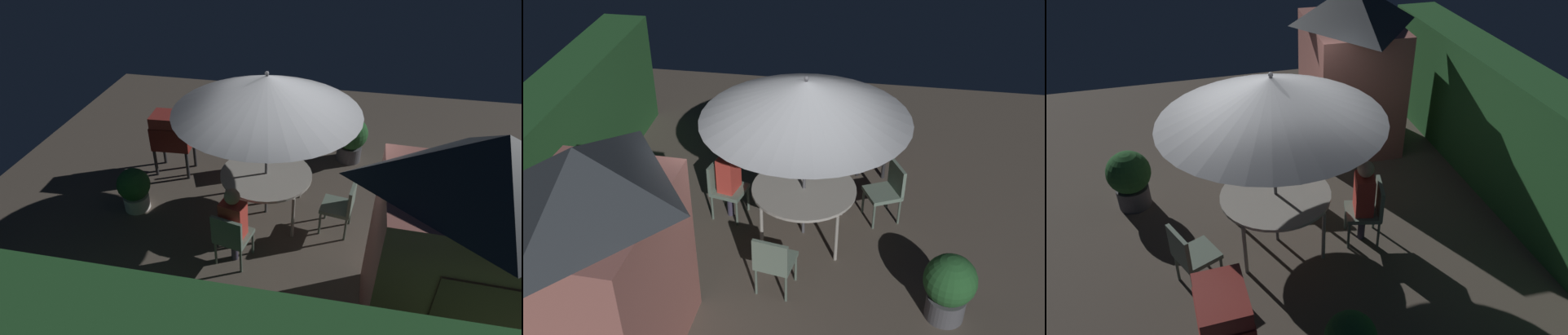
{
  "view_description": "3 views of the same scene",
  "coord_description": "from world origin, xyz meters",
  "views": [
    {
      "loc": [
        -0.61,
        5.27,
        4.6
      ],
      "look_at": [
        0.39,
        0.14,
        1.08
      ],
      "focal_mm": 29.03,
      "sensor_mm": 36.0,
      "label": 1
    },
    {
      "loc": [
        -6.53,
        -0.95,
        5.73
      ],
      "look_at": [
        0.48,
        0.16,
        1.02
      ],
      "focal_mm": 42.3,
      "sensor_mm": 36.0,
      "label": 2
    },
    {
      "loc": [
        5.55,
        -1.08,
        4.69
      ],
      "look_at": [
        0.39,
        0.28,
        1.15
      ],
      "focal_mm": 34.49,
      "sensor_mm": 36.0,
      "label": 3
    }
  ],
  "objects": [
    {
      "name": "chair_near_shed",
      "position": [
        0.63,
        1.08,
        0.52
      ],
      "size": [
        0.55,
        0.55,
        0.9
      ],
      "color": "slate",
      "rests_on": "ground"
    },
    {
      "name": "patio_table",
      "position": [
        0.36,
        -0.14,
        0.74
      ],
      "size": [
        1.46,
        1.46,
        0.79
      ],
      "color": "#B2ADA3",
      "rests_on": "ground"
    },
    {
      "name": "patio_umbrella",
      "position": [
        0.36,
        -0.14,
        2.15
      ],
      "size": [
        2.76,
        2.76,
        2.48
      ],
      "color": "#4C4C51",
      "rests_on": "ground"
    },
    {
      "name": "potted_plant_by_shed",
      "position": [
        -0.96,
        -2.06,
        0.5
      ],
      "size": [
        0.64,
        0.64,
        0.91
      ],
      "color": "#4C4C51",
      "rests_on": "ground"
    },
    {
      "name": "hedge_backdrop",
      "position": [
        0.0,
        3.5,
        0.99
      ],
      "size": [
        6.95,
        0.78,
        1.97
      ],
      "color": "#28602D",
      "rests_on": "ground"
    },
    {
      "name": "chair_toward_hedge",
      "position": [
        0.92,
        -1.31,
        0.52
      ],
      "size": [
        0.62,
        0.62,
        0.9
      ],
      "color": "slate",
      "rests_on": "ground"
    },
    {
      "name": "person_in_red",
      "position": [
        0.62,
        1.0,
        0.78
      ],
      "size": [
        0.38,
        0.31,
        1.26
      ],
      "color": "#CC3D33",
      "rests_on": "ground"
    },
    {
      "name": "garden_shed",
      "position": [
        -2.13,
        1.72,
        1.42
      ],
      "size": [
        2.07,
        1.61,
        2.79
      ],
      "color": "#B26B60",
      "rests_on": "ground"
    },
    {
      "name": "chair_far_side",
      "position": [
        -0.88,
        0.08,
        0.52
      ],
      "size": [
        0.54,
        0.53,
        0.9
      ],
      "color": "slate",
      "rests_on": "ground"
    },
    {
      "name": "potted_plant_by_grill",
      "position": [
        2.53,
        0.17,
        0.41
      ],
      "size": [
        0.55,
        0.55,
        0.76
      ],
      "color": "silver",
      "rests_on": "ground"
    },
    {
      "name": "bbq_grill",
      "position": [
        2.27,
        -1.04,
        0.85
      ],
      "size": [
        0.72,
        0.53,
        1.2
      ],
      "color": "maroon",
      "rests_on": "ground"
    },
    {
      "name": "ground_plane",
      "position": [
        0.0,
        0.0,
        0.0
      ],
      "size": [
        11.0,
        11.0,
        0.0
      ],
      "primitive_type": "plane",
      "color": "brown"
    }
  ]
}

